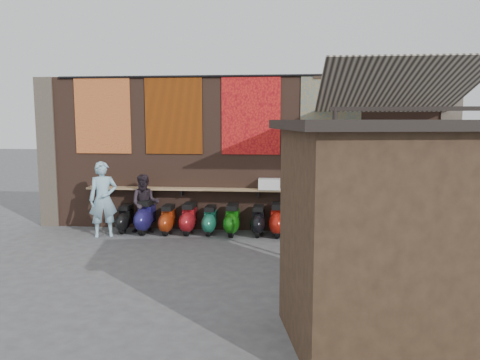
# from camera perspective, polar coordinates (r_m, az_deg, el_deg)

# --- Properties ---
(ground) EXTENTS (70.00, 70.00, 0.00)m
(ground) POSITION_cam_1_polar(r_m,az_deg,el_deg) (9.96, -1.58, -9.46)
(ground) COLOR #474749
(ground) RESTS_ON ground
(brick_wall) EXTENTS (10.00, 0.40, 4.00)m
(brick_wall) POSITION_cam_1_polar(r_m,az_deg,el_deg) (12.25, -0.01, 3.22)
(brick_wall) COLOR brown
(brick_wall) RESTS_ON ground
(pier_left) EXTENTS (0.50, 0.50, 4.00)m
(pier_left) POSITION_cam_1_polar(r_m,az_deg,el_deg) (13.77, -22.10, 3.14)
(pier_left) COLOR #4C4238
(pier_left) RESTS_ON ground
(pier_right) EXTENTS (0.50, 0.50, 4.00)m
(pier_right) POSITION_cam_1_polar(r_m,az_deg,el_deg) (12.82, 23.82, 2.78)
(pier_right) COLOR #4C4238
(pier_right) RESTS_ON ground
(eating_counter) EXTENTS (8.00, 0.32, 0.05)m
(eating_counter) POSITION_cam_1_polar(r_m,az_deg,el_deg) (11.98, -0.18, -1.20)
(eating_counter) COLOR #9E7A51
(eating_counter) RESTS_ON brick_wall
(shelf_box) EXTENTS (0.54, 0.32, 0.27)m
(shelf_box) POSITION_cam_1_polar(r_m,az_deg,el_deg) (11.87, 3.59, -0.50)
(shelf_box) COLOR white
(shelf_box) RESTS_ON eating_counter
(tapestry_redgold) EXTENTS (1.50, 0.02, 2.00)m
(tapestry_redgold) POSITION_cam_1_polar(r_m,az_deg,el_deg) (12.87, -16.41, 7.58)
(tapestry_redgold) COLOR maroon
(tapestry_redgold) RESTS_ON brick_wall
(tapestry_sun) EXTENTS (1.50, 0.02, 2.00)m
(tapestry_sun) POSITION_cam_1_polar(r_m,az_deg,el_deg) (12.29, -8.10, 7.83)
(tapestry_sun) COLOR #C64E0B
(tapestry_sun) RESTS_ON brick_wall
(tapestry_orange) EXTENTS (1.50, 0.02, 2.00)m
(tapestry_orange) POSITION_cam_1_polar(r_m,az_deg,el_deg) (11.97, 1.33, 7.92)
(tapestry_orange) COLOR red
(tapestry_orange) RESTS_ON brick_wall
(tapestry_multi) EXTENTS (1.50, 0.02, 2.00)m
(tapestry_multi) POSITION_cam_1_polar(r_m,az_deg,el_deg) (11.99, 11.00, 7.78)
(tapestry_multi) COLOR #25618A
(tapestry_multi) RESTS_ON brick_wall
(hang_rail) EXTENTS (9.50, 0.06, 0.06)m
(hang_rail) POSITION_cam_1_polar(r_m,az_deg,el_deg) (12.04, -0.12, 12.59)
(hang_rail) COLOR black
(hang_rail) RESTS_ON brick_wall
(scooter_stool_0) EXTENTS (0.33, 0.73, 0.69)m
(scooter_stool_0) POSITION_cam_1_polar(r_m,az_deg,el_deg) (12.46, -13.81, -4.62)
(scooter_stool_0) COLOR black
(scooter_stool_0) RESTS_ON ground
(scooter_stool_1) EXTENTS (0.40, 0.89, 0.84)m
(scooter_stool_1) POSITION_cam_1_polar(r_m,az_deg,el_deg) (12.25, -11.44, -4.38)
(scooter_stool_1) COLOR #1C1753
(scooter_stool_1) RESTS_ON ground
(scooter_stool_2) EXTENTS (0.34, 0.76, 0.72)m
(scooter_stool_2) POSITION_cam_1_polar(r_m,az_deg,el_deg) (12.06, -8.80, -4.81)
(scooter_stool_2) COLOR maroon
(scooter_stool_2) RESTS_ON ground
(scooter_stool_3) EXTENTS (0.36, 0.81, 0.77)m
(scooter_stool_3) POSITION_cam_1_polar(r_m,az_deg,el_deg) (11.99, -6.28, -4.71)
(scooter_stool_3) COLOR maroon
(scooter_stool_3) RESTS_ON ground
(scooter_stool_4) EXTENTS (0.34, 0.75, 0.71)m
(scooter_stool_4) POSITION_cam_1_polar(r_m,az_deg,el_deg) (11.90, -3.67, -4.93)
(scooter_stool_4) COLOR #186249
(scooter_stool_4) RESTS_ON ground
(scooter_stool_5) EXTENTS (0.37, 0.81, 0.77)m
(scooter_stool_5) POSITION_cam_1_polar(r_m,az_deg,el_deg) (11.75, -0.95, -4.91)
(scooter_stool_5) COLOR #12610D
(scooter_stool_5) RESTS_ON ground
(scooter_stool_6) EXTENTS (0.35, 0.77, 0.74)m
(scooter_stool_6) POSITION_cam_1_polar(r_m,az_deg,el_deg) (11.77, 2.24, -4.99)
(scooter_stool_6) COLOR black
(scooter_stool_6) RESTS_ON ground
(scooter_stool_7) EXTENTS (0.38, 0.85, 0.80)m
(scooter_stool_7) POSITION_cam_1_polar(r_m,az_deg,el_deg) (11.74, 4.58, -4.86)
(scooter_stool_7) COLOR #A3160C
(scooter_stool_7) RESTS_ON ground
(scooter_stool_8) EXTENTS (0.35, 0.77, 0.73)m
(scooter_stool_8) POSITION_cam_1_polar(r_m,az_deg,el_deg) (11.72, 7.39, -5.11)
(scooter_stool_8) COLOR #14164D
(scooter_stool_8) RESTS_ON ground
(scooter_stool_9) EXTENTS (0.39, 0.87, 0.83)m
(scooter_stool_9) POSITION_cam_1_polar(r_m,az_deg,el_deg) (11.73, 10.38, -4.92)
(scooter_stool_9) COLOR navy
(scooter_stool_9) RESTS_ON ground
(diner_left) EXTENTS (0.80, 0.68, 1.87)m
(diner_left) POSITION_cam_1_polar(r_m,az_deg,el_deg) (12.03, -16.33, -2.26)
(diner_left) COLOR #92C0D4
(diner_left) RESTS_ON ground
(diner_right) EXTENTS (0.81, 0.68, 1.51)m
(diner_right) POSITION_cam_1_polar(r_m,az_deg,el_deg) (12.19, -11.49, -2.85)
(diner_right) COLOR #291F27
(diner_right) RESTS_ON ground
(shopper_navy) EXTENTS (0.95, 0.40, 1.61)m
(shopper_navy) POSITION_cam_1_polar(r_m,az_deg,el_deg) (10.45, 12.57, -4.29)
(shopper_navy) COLOR black
(shopper_navy) RESTS_ON ground
(shopper_grey) EXTENTS (1.25, 0.96, 1.70)m
(shopper_grey) POSITION_cam_1_polar(r_m,az_deg,el_deg) (9.97, 25.13, -5.10)
(shopper_grey) COLOR slate
(shopper_grey) RESTS_ON ground
(shopper_tan) EXTENTS (0.93, 0.93, 1.63)m
(shopper_tan) POSITION_cam_1_polar(r_m,az_deg,el_deg) (10.93, 15.62, -3.82)
(shopper_tan) COLOR #807751
(shopper_tan) RESTS_ON ground
(market_stall) EXTENTS (2.87, 2.37, 2.76)m
(market_stall) POSITION_cam_1_polar(r_m,az_deg,el_deg) (6.30, 18.11, -6.79)
(market_stall) COLOR black
(market_stall) RESTS_ON ground
(stall_roof) EXTENTS (3.23, 2.71, 0.12)m
(stall_roof) POSITION_cam_1_polar(r_m,az_deg,el_deg) (6.12, 18.64, 6.42)
(stall_roof) COLOR black
(stall_roof) RESTS_ON market_stall
(stall_sign) EXTENTS (1.18, 0.28, 0.50)m
(stall_sign) POSITION_cam_1_polar(r_m,az_deg,el_deg) (7.08, 15.12, -0.03)
(stall_sign) COLOR gold
(stall_sign) RESTS_ON market_stall
(stall_shelf) EXTENTS (2.09, 0.51, 0.06)m
(stall_shelf) POSITION_cam_1_polar(r_m,az_deg,el_deg) (7.27, 14.85, -7.81)
(stall_shelf) COLOR #473321
(stall_shelf) RESTS_ON market_stall
(awning_canvas) EXTENTS (3.20, 3.28, 0.97)m
(awning_canvas) POSITION_cam_1_polar(r_m,az_deg,el_deg) (10.63, 18.43, 10.59)
(awning_canvas) COLOR beige
(awning_canvas) RESTS_ON brick_wall
(awning_ledger) EXTENTS (3.30, 0.08, 0.12)m
(awning_ledger) POSITION_cam_1_polar(r_m,az_deg,el_deg) (12.21, 16.85, 12.06)
(awning_ledger) COLOR #33261C
(awning_ledger) RESTS_ON brick_wall
(awning_header) EXTENTS (3.00, 0.08, 0.08)m
(awning_header) POSITION_cam_1_polar(r_m,az_deg,el_deg) (9.15, 20.37, 8.15)
(awning_header) COLOR black
(awning_header) RESTS_ON awning_post_left
(awning_post_left) EXTENTS (0.09, 0.09, 3.10)m
(awning_post_left) POSITION_cam_1_polar(r_m,az_deg,el_deg) (9.00, 11.28, -1.29)
(awning_post_left) COLOR black
(awning_post_left) RESTS_ON ground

